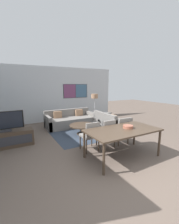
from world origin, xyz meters
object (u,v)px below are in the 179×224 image
object	(u,v)px
dining_chair_centre	(107,132)
floor_lamp	(95,98)
coffee_table	(83,127)
tv_console	(6,139)
dining_chair_right	(121,129)
sofa_side	(110,124)
sofa_main	(70,121)
fruit_bowl	(128,126)
television	(4,122)
dining_chair_left	(91,134)
dining_table	(123,132)

from	to	relation	value
dining_chair_centre	floor_lamp	bearing A→B (deg)	65.89
coffee_table	dining_chair_centre	xyz separation A→B (m)	(0.09, -1.48, 0.22)
tv_console	dining_chair_right	world-z (taller)	dining_chair_right
sofa_side	dining_chair_centre	distance (m)	1.89
sofa_main	floor_lamp	size ratio (longest dim) A/B	1.53
tv_console	fruit_bowl	bearing A→B (deg)	-37.05
sofa_main	television	bearing A→B (deg)	-154.24
floor_lamp	dining_chair_right	bearing A→B (deg)	-104.21
tv_console	television	xyz separation A→B (m)	(0.00, 0.00, 0.56)
television	dining_chair_right	bearing A→B (deg)	-25.01
sofa_side	tv_console	bearing A→B (deg)	88.60
dining_chair_left	fruit_bowl	xyz separation A→B (m)	(0.76, -0.69, 0.30)
sofa_side	dining_chair_left	bearing A→B (deg)	128.46
dining_chair_centre	floor_lamp	world-z (taller)	floor_lamp
coffee_table	floor_lamp	bearing A→B (deg)	45.36
sofa_main	dining_chair_right	size ratio (longest dim) A/B	2.52
sofa_main	dining_chair_right	distance (m)	2.87
sofa_main	fruit_bowl	size ratio (longest dim) A/B	8.05
sofa_main	dining_chair_right	bearing A→B (deg)	-76.80
coffee_table	dining_chair_centre	distance (m)	1.50
dining_chair_left	floor_lamp	distance (m)	3.47
television	coffee_table	world-z (taller)	television
dining_chair_left	dining_chair_right	distance (m)	1.12
dining_chair_right	sofa_main	bearing A→B (deg)	103.20
tv_console	sofa_side	distance (m)	3.91
coffee_table	dining_chair_left	distance (m)	1.54
sofa_side	dining_chair_left	distance (m)	2.27
floor_lamp	dining_table	bearing A→B (deg)	-109.83
fruit_bowl	sofa_main	bearing A→B (deg)	94.88
floor_lamp	fruit_bowl	bearing A→B (deg)	-107.01
television	dining_table	xyz separation A→B (m)	(2.70, -2.22, -0.11)
tv_console	dining_chair_right	bearing A→B (deg)	-25.00
dining_chair_left	television	bearing A→B (deg)	144.96
sofa_side	floor_lamp	distance (m)	1.73
dining_chair_centre	dining_chair_left	bearing A→B (deg)	177.40
sofa_side	television	bearing A→B (deg)	88.59
dining_table	dining_chair_left	distance (m)	0.93
tv_console	fruit_bowl	world-z (taller)	fruit_bowl
television	fruit_bowl	xyz separation A→B (m)	(2.90, -2.19, -0.00)
television	dining_table	bearing A→B (deg)	-39.42
dining_chair_left	sofa_main	bearing A→B (deg)	80.39
sofa_main	coffee_table	distance (m)	1.31
sofa_main	floor_lamp	world-z (taller)	floor_lamp
sofa_main	floor_lamp	xyz separation A→B (m)	(1.38, 0.09, 0.96)
sofa_main	tv_console	bearing A→B (deg)	-154.22
sofa_main	dining_chair_left	xyz separation A→B (m)	(-0.47, -2.76, 0.24)
sofa_main	sofa_side	size ratio (longest dim) A/B	1.46
sofa_main	fruit_bowl	distance (m)	3.51
television	dining_table	distance (m)	3.50
tv_console	fruit_bowl	size ratio (longest dim) A/B	5.77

